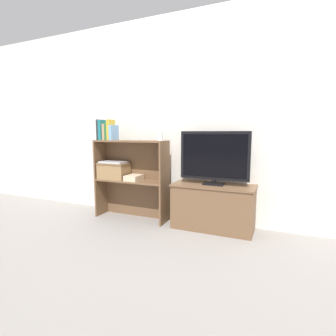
{
  "coord_description": "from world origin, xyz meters",
  "views": [
    {
      "loc": [
        1.17,
        -2.55,
        1.04
      ],
      "look_at": [
        0.0,
        0.13,
        0.65
      ],
      "focal_mm": 28.0,
      "sensor_mm": 36.0,
      "label": 1
    }
  ],
  "objects": [
    {
      "name": "book_charcoal",
      "position": [
        -0.89,
        0.1,
        1.08
      ],
      "size": [
        0.03,
        0.14,
        0.25
      ],
      "color": "#232328",
      "rests_on": "bookshelf_upper_tier"
    },
    {
      "name": "tv_stand",
      "position": [
        0.51,
        0.19,
        0.25
      ],
      "size": [
        0.88,
        0.39,
        0.49
      ],
      "color": "brown",
      "rests_on": "ground_plane"
    },
    {
      "name": "ground_plane",
      "position": [
        0.0,
        0.0,
        0.0
      ],
      "size": [
        16.0,
        16.0,
        0.0
      ],
      "primitive_type": "plane",
      "color": "gray"
    },
    {
      "name": "book_forest",
      "position": [
        -0.78,
        0.1,
        1.06
      ],
      "size": [
        0.03,
        0.12,
        0.21
      ],
      "color": "#286638",
      "rests_on": "bookshelf_upper_tier"
    },
    {
      "name": "bookshelf_lower_tier",
      "position": [
        -0.49,
        0.19,
        0.3
      ],
      "size": [
        0.91,
        0.26,
        0.48
      ],
      "color": "brown",
      "rests_on": "ground_plane"
    },
    {
      "name": "tv",
      "position": [
        0.51,
        0.18,
        0.79
      ],
      "size": [
        0.74,
        0.14,
        0.57
      ],
      "color": "black",
      "rests_on": "tv_stand"
    },
    {
      "name": "baby_monitor",
      "position": [
        -0.09,
        0.13,
        1.01
      ],
      "size": [
        0.05,
        0.04,
        0.13
      ],
      "color": "white",
      "rests_on": "bookshelf_upper_tier"
    },
    {
      "name": "book_teal",
      "position": [
        -0.86,
        0.1,
        1.08
      ],
      "size": [
        0.04,
        0.16,
        0.24
      ],
      "color": "#1E7075",
      "rests_on": "bookshelf_upper_tier"
    },
    {
      "name": "storage_basket_left",
      "position": [
        -0.72,
        0.12,
        0.59
      ],
      "size": [
        0.37,
        0.23,
        0.2
      ],
      "color": "#937047",
      "rests_on": "bookshelf_lower_tier"
    },
    {
      "name": "bookshelf_upper_tier",
      "position": [
        -0.49,
        0.19,
        0.78
      ],
      "size": [
        0.91,
        0.26,
        0.48
      ],
      "color": "brown",
      "rests_on": "bookshelf_lower_tier"
    },
    {
      "name": "laptop",
      "position": [
        -0.72,
        0.12,
        0.69
      ],
      "size": [
        0.32,
        0.21,
        0.02
      ],
      "color": "#BCBCC1",
      "rests_on": "storage_basket_left"
    },
    {
      "name": "book_mustard",
      "position": [
        -0.74,
        0.1,
        1.08
      ],
      "size": [
        0.03,
        0.14,
        0.25
      ],
      "color": "gold",
      "rests_on": "bookshelf_upper_tier"
    },
    {
      "name": "magazine_stack",
      "position": [
        -0.44,
        0.12,
        0.51
      ],
      "size": [
        0.16,
        0.22,
        0.06
      ],
      "color": "beige",
      "rests_on": "bookshelf_lower_tier"
    },
    {
      "name": "wall_back",
      "position": [
        0.0,
        0.41,
        1.2
      ],
      "size": [
        10.0,
        0.05,
        2.4
      ],
      "color": "silver",
      "rests_on": "ground_plane"
    },
    {
      "name": "book_tan",
      "position": [
        -0.81,
        0.1,
        1.05
      ],
      "size": [
        0.03,
        0.13,
        0.2
      ],
      "color": "tan",
      "rests_on": "bookshelf_upper_tier"
    },
    {
      "name": "book_skyblue",
      "position": [
        -0.7,
        0.1,
        1.05
      ],
      "size": [
        0.04,
        0.16,
        0.18
      ],
      "color": "#709ECC",
      "rests_on": "bookshelf_upper_tier"
    }
  ]
}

